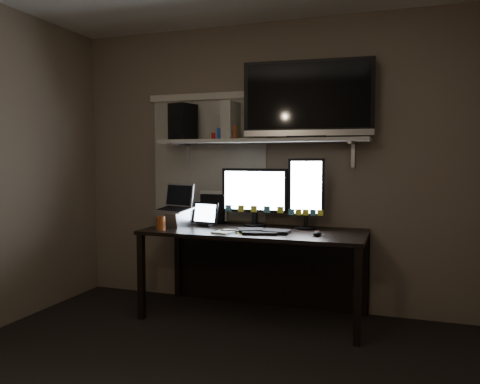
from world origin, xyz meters
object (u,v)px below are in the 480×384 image
at_px(desk, 258,249).
at_px(laptop, 174,205).
at_px(monitor_landscape, 255,197).
at_px(mouse, 317,234).
at_px(speaker, 183,122).
at_px(game_console, 231,121).
at_px(tv, 308,99).
at_px(cup, 161,223).
at_px(tablet, 206,214).
at_px(monitor_portrait, 306,193).
at_px(keyboard, 264,231).

xyz_separation_m(desk, laptop, (-0.73, -0.12, 0.35)).
distance_m(monitor_landscape, mouse, 0.74).
bearing_deg(monitor_landscape, laptop, -162.20).
distance_m(desk, speaker, 1.31).
height_order(desk, laptop, laptop).
bearing_deg(game_console, tv, 1.81).
relative_size(cup, tv, 0.11).
height_order(mouse, tv, tv).
xyz_separation_m(tablet, speaker, (-0.27, 0.12, 0.81)).
distance_m(monitor_portrait, cup, 1.22).
xyz_separation_m(monitor_landscape, game_console, (-0.22, 0.00, 0.66)).
bearing_deg(keyboard, tv, 38.73).
relative_size(cup, speaker, 0.35).
relative_size(mouse, game_console, 0.30).
distance_m(desk, game_console, 1.13).
bearing_deg(monitor_landscape, desk, -57.34).
bearing_deg(tablet, tv, 19.57).
xyz_separation_m(monitor_landscape, monitor_portrait, (0.46, -0.04, 0.04)).
relative_size(keyboard, tablet, 1.74).
bearing_deg(game_console, desk, -18.22).
xyz_separation_m(desk, keyboard, (0.11, -0.23, 0.19)).
bearing_deg(game_console, tablet, -134.32).
bearing_deg(monitor_portrait, tv, 91.33).
bearing_deg(laptop, mouse, 9.17).
bearing_deg(keyboard, monitor_portrait, 34.93).
bearing_deg(tv, keyboard, -133.91).
distance_m(cup, game_console, 1.07).
bearing_deg(cup, tv, 22.54).
height_order(laptop, cup, laptop).
bearing_deg(monitor_portrait, laptop, -173.55).
bearing_deg(keyboard, laptop, 160.71).
distance_m(desk, laptop, 0.82).
bearing_deg(monitor_portrait, desk, -173.59).
bearing_deg(mouse, monitor_landscape, 153.31).
bearing_deg(speaker, mouse, -1.14).
bearing_deg(laptop, cup, -74.09).
bearing_deg(monitor_landscape, mouse, -30.78).
bearing_deg(mouse, desk, 158.42).
bearing_deg(cup, monitor_portrait, 20.77).
bearing_deg(laptop, tv, 26.43).
bearing_deg(monitor_landscape, tv, -0.01).
bearing_deg(tablet, keyboard, -8.13).
distance_m(laptop, cup, 0.27).
height_order(monitor_landscape, laptop, monitor_landscape).
bearing_deg(cup, speaker, 89.05).
bearing_deg(tablet, monitor_landscape, 31.27).
bearing_deg(monitor_portrait, speaker, 177.42).
height_order(keyboard, speaker, speaker).
height_order(keyboard, tablet, tablet).
distance_m(monitor_landscape, keyboard, 0.45).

